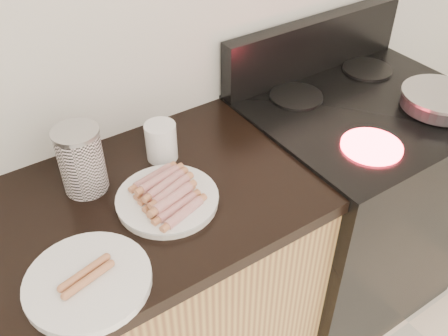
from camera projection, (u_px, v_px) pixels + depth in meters
wall_back at (88, 10)px, 1.27m from camera, size 4.00×0.04×2.60m
stove at (347, 205)px, 1.94m from camera, size 0.76×0.65×0.91m
stove_panel at (314, 45)px, 1.77m from camera, size 0.76×0.06×0.20m
burner_near_left at (372, 146)px, 1.46m from camera, size 0.18×0.18×0.01m
burner_near_right at (445, 111)px, 1.61m from camera, size 0.18×0.18×0.01m
burner_far_left at (296, 96)px, 1.68m from camera, size 0.18×0.18×0.01m
burner_far_right at (367, 69)px, 1.83m from camera, size 0.18×0.18×0.01m
frying_pan at (441, 100)px, 1.60m from camera, size 0.25×0.43×0.05m
main_plate at (168, 201)px, 1.29m from camera, size 0.30×0.30×0.02m
side_plate at (88, 281)px, 1.09m from camera, size 0.35×0.35×0.02m
hotdog_pile at (167, 192)px, 1.27m from camera, size 0.12×0.22×0.05m
plain_sausages at (87, 276)px, 1.08m from camera, size 0.12×0.07×0.02m
canister at (81, 160)px, 1.29m from camera, size 0.12×0.12×0.19m
mug at (161, 141)px, 1.41m from camera, size 0.11×0.11×0.11m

